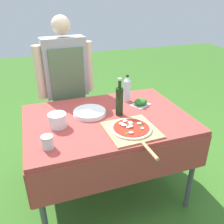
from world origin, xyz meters
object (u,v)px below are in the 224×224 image
plate_stack (90,112)px  sauce_jar (48,143)px  person_cook (66,82)px  mixing_tub (58,120)px  herb_container (141,102)px  oil_bottle (119,101)px  prep_table (107,126)px  pizza_on_peel (132,129)px  water_bottle (127,89)px

plate_stack → sauce_jar: 0.54m
person_cook → mixing_tub: size_ratio=11.14×
plate_stack → herb_container: bearing=3.3°
person_cook → oil_bottle: (0.33, -0.67, 0.02)m
plate_stack → sauce_jar: (-0.38, -0.38, 0.02)m
oil_bottle → sauce_jar: oil_bottle is taller
person_cook → mixing_tub: bearing=70.0°
prep_table → person_cook: 0.74m
pizza_on_peel → plate_stack: (-0.23, 0.37, 0.00)m
pizza_on_peel → person_cook: bearing=106.6°
mixing_tub → plate_stack: mixing_tub is taller
water_bottle → sauce_jar: water_bottle is taller
person_cook → mixing_tub: 0.72m
oil_bottle → plate_stack: oil_bottle is taller
prep_table → oil_bottle: bearing=5.1°
mixing_tub → water_bottle: bearing=21.9°
water_bottle → plate_stack: water_bottle is taller
prep_table → water_bottle: size_ratio=5.25×
person_cook → sauce_jar: (-0.28, -0.97, -0.07)m
mixing_tub → oil_bottle: bearing=3.3°
pizza_on_peel → water_bottle: (0.18, 0.52, 0.11)m
oil_bottle → mixing_tub: 0.52m
pizza_on_peel → plate_stack: size_ratio=2.05×
herb_container → mixing_tub: 0.78m
prep_table → oil_bottle: (0.11, 0.01, 0.21)m
prep_table → person_cook: (-0.22, 0.68, 0.19)m
water_bottle → sauce_jar: (-0.78, -0.54, -0.08)m
mixing_tub → person_cook: bearing=75.4°
mixing_tub → herb_container: bearing=10.7°
pizza_on_peel → herb_container: (0.26, 0.39, 0.01)m
person_cook → mixing_tub: person_cook is taller
oil_bottle → water_bottle: bearing=55.5°
pizza_on_peel → mixing_tub: bearing=151.5°
water_bottle → plate_stack: 0.44m
person_cook → pizza_on_peel: 1.01m
oil_bottle → sauce_jar: 0.69m
herb_container → oil_bottle: bearing=-155.5°
prep_table → sauce_jar: sauce_jar is taller
person_cook → herb_container: person_cook is taller
sauce_jar → plate_stack: bearing=45.4°
pizza_on_peel → sauce_jar: size_ratio=6.36×
herb_container → sauce_jar: (-0.86, -0.41, 0.01)m
person_cook → mixing_tub: (-0.18, -0.70, -0.06)m
pizza_on_peel → oil_bottle: (0.01, 0.28, 0.11)m
water_bottle → herb_container: bearing=-57.2°
herb_container → water_bottle: bearing=122.8°
pizza_on_peel → oil_bottle: oil_bottle is taller
prep_table → herb_container: herb_container is taller
herb_container → mixing_tub: bearing=-169.3°
mixing_tub → pizza_on_peel: bearing=-26.3°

